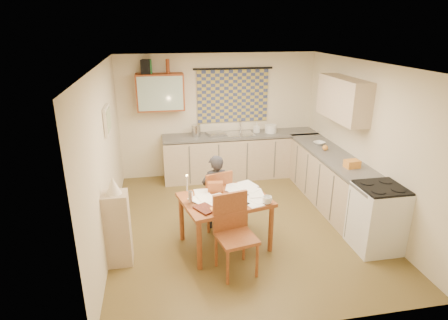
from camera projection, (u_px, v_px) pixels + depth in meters
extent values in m
cube|color=brown|center=(242.00, 224.00, 6.05)|extent=(4.00, 4.50, 0.02)
cube|color=white|center=(245.00, 64.00, 5.18)|extent=(4.00, 4.50, 0.02)
cube|color=beige|center=(218.00, 116.00, 7.70)|extent=(4.00, 0.02, 2.50)
cube|color=beige|center=(298.00, 224.00, 3.53)|extent=(4.00, 0.02, 2.50)
cube|color=beige|center=(104.00, 158.00, 5.27)|extent=(0.02, 4.50, 2.50)
cube|color=beige|center=(366.00, 142.00, 5.96)|extent=(0.02, 4.50, 2.50)
cube|color=navy|center=(233.00, 96.00, 7.58)|extent=(1.45, 0.03, 1.05)
cylinder|color=black|center=(233.00, 68.00, 7.37)|extent=(1.60, 0.04, 0.04)
cube|color=maroon|center=(160.00, 92.00, 7.15)|extent=(0.90, 0.34, 0.70)
cube|color=#99B2A5|center=(160.00, 94.00, 6.99)|extent=(0.84, 0.02, 0.64)
cube|color=tan|center=(343.00, 99.00, 6.23)|extent=(0.34, 1.30, 0.70)
cube|color=beige|center=(107.00, 120.00, 5.49)|extent=(0.04, 0.50, 0.40)
cube|color=beige|center=(109.00, 120.00, 5.50)|extent=(0.01, 0.42, 0.32)
cube|color=tan|center=(244.00, 157.00, 7.78)|extent=(3.30, 0.60, 0.86)
cube|color=#4B4A48|center=(244.00, 135.00, 7.62)|extent=(3.30, 0.62, 0.04)
cube|color=tan|center=(335.00, 184.00, 6.44)|extent=(0.60, 2.95, 0.86)
cube|color=#4B4A48|center=(338.00, 159.00, 6.28)|extent=(0.62, 2.95, 0.04)
cube|color=white|center=(377.00, 219.00, 5.23)|extent=(0.62, 0.62, 0.93)
cube|color=black|center=(382.00, 187.00, 5.07)|extent=(0.59, 0.59, 0.03)
cube|color=silver|center=(240.00, 136.00, 7.61)|extent=(0.56, 0.46, 0.10)
cylinder|color=silver|center=(240.00, 125.00, 7.72)|extent=(0.03, 0.03, 0.28)
cube|color=silver|center=(216.00, 134.00, 7.50)|extent=(0.42, 0.38, 0.06)
cylinder|color=silver|center=(196.00, 131.00, 7.40)|extent=(0.23, 0.23, 0.24)
cylinder|color=white|center=(271.00, 129.00, 7.68)|extent=(0.28, 0.28, 0.16)
imported|color=white|center=(257.00, 128.00, 7.67)|extent=(0.16, 0.16, 0.21)
imported|color=white|center=(319.00, 143.00, 6.95)|extent=(0.34, 0.34, 0.05)
cube|color=orange|center=(352.00, 164.00, 5.82)|extent=(0.23, 0.18, 0.12)
sphere|color=orange|center=(325.00, 148.00, 6.61)|extent=(0.10, 0.10, 0.10)
cube|color=black|center=(146.00, 67.00, 6.95)|extent=(0.20, 0.23, 0.26)
cylinder|color=#195926|center=(150.00, 67.00, 6.96)|extent=(0.08, 0.08, 0.26)
cylinder|color=maroon|center=(168.00, 66.00, 7.02)|extent=(0.08, 0.08, 0.26)
cube|color=brown|center=(225.00, 200.00, 5.20)|extent=(1.34, 1.13, 0.05)
cube|color=brown|center=(214.00, 198.00, 5.85)|extent=(0.54, 0.54, 0.04)
cube|color=brown|center=(219.00, 188.00, 5.60)|extent=(0.42, 0.17, 0.47)
cube|color=brown|center=(236.00, 238.00, 4.70)|extent=(0.55, 0.55, 0.04)
cube|color=brown|center=(230.00, 211.00, 4.79)|extent=(0.46, 0.13, 0.51)
imported|color=black|center=(215.00, 192.00, 5.76)|extent=(0.54, 0.45, 1.19)
cube|color=tan|center=(118.00, 229.00, 4.88)|extent=(0.32, 0.30, 1.02)
cone|color=beige|center=(113.00, 186.00, 4.67)|extent=(0.20, 0.20, 0.22)
cube|color=brown|center=(215.00, 187.00, 5.35)|extent=(0.23, 0.13, 0.16)
imported|color=white|center=(267.00, 200.00, 5.02)|extent=(0.14, 0.14, 0.10)
imported|color=maroon|center=(199.00, 211.00, 4.80)|extent=(0.46, 0.47, 0.03)
imported|color=orange|center=(201.00, 205.00, 4.97)|extent=(0.21, 0.27, 0.02)
cube|color=orange|center=(215.00, 210.00, 4.83)|extent=(0.13, 0.09, 0.04)
cube|color=black|center=(245.00, 205.00, 4.99)|extent=(0.13, 0.10, 0.02)
cylinder|color=silver|center=(191.00, 198.00, 5.01)|extent=(0.08, 0.08, 0.18)
cylinder|color=white|center=(187.00, 184.00, 4.95)|extent=(0.03, 0.03, 0.22)
sphere|color=#FFCC66|center=(187.00, 175.00, 4.89)|extent=(0.02, 0.02, 0.02)
cube|color=white|center=(239.00, 188.00, 5.51)|extent=(0.29, 0.34, 0.00)
cube|color=white|center=(237.00, 196.00, 5.26)|extent=(0.28, 0.34, 0.00)
cube|color=white|center=(202.00, 193.00, 5.34)|extent=(0.21, 0.30, 0.00)
cube|color=white|center=(253.00, 203.00, 5.05)|extent=(0.29, 0.35, 0.00)
cube|color=white|center=(248.00, 184.00, 5.62)|extent=(0.30, 0.35, 0.00)
cube|color=white|center=(256.00, 199.00, 5.16)|extent=(0.33, 0.36, 0.00)
cube|color=white|center=(233.00, 187.00, 5.52)|extent=(0.28, 0.34, 0.00)
cube|color=white|center=(226.00, 199.00, 5.13)|extent=(0.27, 0.34, 0.00)
cube|color=white|center=(237.00, 196.00, 5.23)|extent=(0.30, 0.35, 0.00)
cube|color=white|center=(200.00, 200.00, 5.11)|extent=(0.34, 0.36, 0.00)
cube|color=white|center=(219.00, 198.00, 5.16)|extent=(0.30, 0.35, 0.00)
cube|color=white|center=(256.00, 193.00, 5.31)|extent=(0.23, 0.31, 0.00)
cube|color=white|center=(238.00, 192.00, 5.34)|extent=(0.33, 0.36, 0.00)
cube|color=white|center=(212.00, 203.00, 5.00)|extent=(0.35, 0.36, 0.00)
cube|color=white|center=(249.00, 188.00, 5.45)|extent=(0.35, 0.36, 0.00)
cube|color=white|center=(206.00, 198.00, 5.14)|extent=(0.28, 0.34, 0.00)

